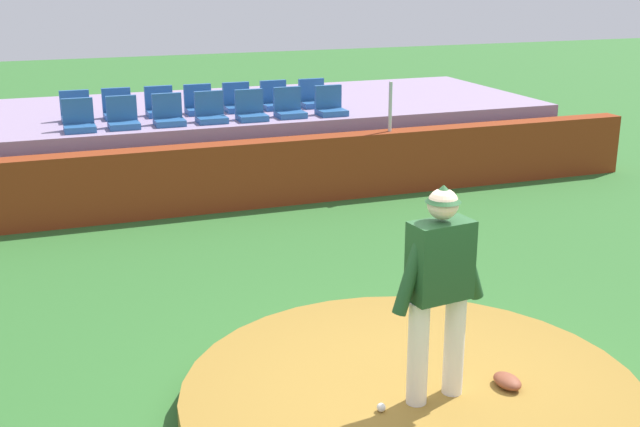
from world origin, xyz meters
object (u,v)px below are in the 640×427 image
object	(u,v)px
stadium_chair_10	(199,104)
stadium_chair_11	(238,102)
stadium_chair_1	(123,118)
stadium_chair_9	(160,107)
stadium_chair_6	(330,106)
stadium_chair_2	(168,115)
stadium_chair_3	(210,113)
stadium_chair_7	(76,112)
stadium_chair_0	(79,121)
stadium_chair_13	(313,98)
stadium_chair_4	(251,111)
stadium_chair_5	(289,108)
pitcher	(440,278)
stadium_chair_8	(118,109)
baseball	(381,407)
stadium_chair_12	(275,100)
fielding_glove	(507,381)

from	to	relation	value
stadium_chair_10	stadium_chair_11	world-z (taller)	same
stadium_chair_1	stadium_chair_10	distance (m)	1.67
stadium_chair_9	stadium_chair_10	xyz separation A→B (m)	(0.68, -0.02, 0.00)
stadium_chair_9	stadium_chair_6	bearing A→B (deg)	161.48
stadium_chair_2	stadium_chair_3	distance (m)	0.70
stadium_chair_6	stadium_chair_7	bearing A→B (deg)	-12.13
stadium_chair_0	stadium_chair_13	xyz separation A→B (m)	(4.24, 0.88, 0.00)
stadium_chair_7	stadium_chair_9	world-z (taller)	same
stadium_chair_4	stadium_chair_5	world-z (taller)	same
pitcher	stadium_chair_13	world-z (taller)	pitcher
stadium_chair_0	stadium_chair_10	distance (m)	2.29
stadium_chair_6	stadium_chair_9	world-z (taller)	same
pitcher	stadium_chair_11	world-z (taller)	pitcher
stadium_chair_3	stadium_chair_13	size ratio (longest dim) A/B	1.00
stadium_chair_4	stadium_chair_0	bearing A→B (deg)	-0.32
stadium_chair_3	stadium_chair_7	distance (m)	2.27
stadium_chair_2	stadium_chair_8	size ratio (longest dim) A/B	1.00
baseball	stadium_chair_3	world-z (taller)	stadium_chair_3
baseball	stadium_chair_12	xyz separation A→B (m)	(1.82, 8.76, 1.10)
stadium_chair_1	stadium_chair_11	xyz separation A→B (m)	(2.12, 0.87, 0.00)
fielding_glove	stadium_chair_4	distance (m)	7.92
pitcher	baseball	size ratio (longest dim) A/B	25.02
baseball	stadium_chair_5	xyz separation A→B (m)	(1.80, 7.88, 1.10)
stadium_chair_6	stadium_chair_8	world-z (taller)	same
pitcher	stadium_chair_8	xyz separation A→B (m)	(-1.49, 8.72, 0.06)
stadium_chair_4	stadium_chair_8	world-z (taller)	same
stadium_chair_3	stadium_chair_1	bearing A→B (deg)	0.29
stadium_chair_5	stadium_chair_8	distance (m)	2.92
stadium_chair_5	stadium_chair_8	xyz separation A→B (m)	(-2.78, 0.89, 0.00)
pitcher	stadium_chair_1	bearing A→B (deg)	93.70
stadium_chair_7	stadium_chair_13	world-z (taller)	same
stadium_chair_4	stadium_chair_11	distance (m)	0.91
stadium_chair_12	stadium_chair_13	xyz separation A→B (m)	(0.73, -0.03, 0.00)
stadium_chair_10	stadium_chair_11	size ratio (longest dim) A/B	1.00
stadium_chair_3	stadium_chair_9	xyz separation A→B (m)	(-0.69, 0.89, 0.00)
fielding_glove	stadium_chair_3	xyz separation A→B (m)	(-0.76, 7.89, 1.08)
baseball	stadium_chair_0	distance (m)	8.11
fielding_glove	stadium_chair_7	xyz separation A→B (m)	(-2.86, 8.74, 1.08)
stadium_chair_5	stadium_chair_13	distance (m)	1.13
stadium_chair_3	stadium_chair_4	xyz separation A→B (m)	(0.68, -0.04, 0.00)
stadium_chair_6	stadium_chair_10	bearing A→B (deg)	-23.39
stadium_chair_4	stadium_chair_11	size ratio (longest dim) A/B	1.00
fielding_glove	stadium_chair_12	distance (m)	8.85
stadium_chair_11	stadium_chair_8	bearing A→B (deg)	-0.76
pitcher	stadium_chair_3	bearing A→B (deg)	83.34
pitcher	stadium_chair_5	size ratio (longest dim) A/B	3.70
stadium_chair_2	stadium_chair_3	xyz separation A→B (m)	(0.70, 0.00, 0.00)
pitcher	stadium_chair_2	distance (m)	7.86
stadium_chair_8	stadium_chair_5	bearing A→B (deg)	162.20
stadium_chair_7	stadium_chair_8	size ratio (longest dim) A/B	1.00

